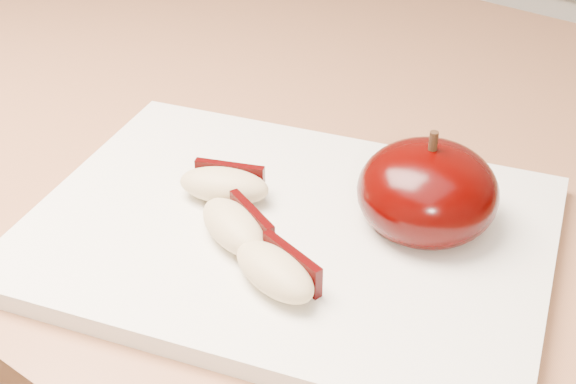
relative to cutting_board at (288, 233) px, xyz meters
The scene contains 5 objects.
cutting_board is the anchor object (origin of this frame).
apple_half 0.09m from the cutting_board, 40.46° to the left, with size 0.10×0.10×0.07m.
apple_wedge_a 0.05m from the cutting_board, behind, with size 0.07×0.05×0.02m.
apple_wedge_b 0.04m from the cutting_board, 116.02° to the right, with size 0.07×0.05×0.02m.
apple_wedge_c 0.06m from the cutting_board, 58.87° to the right, with size 0.07×0.04×0.02m.
Camera 1 is at (0.21, 0.03, 1.21)m, focal length 50.00 mm.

